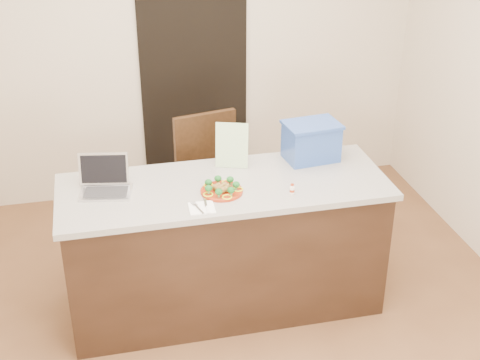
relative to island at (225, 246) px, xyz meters
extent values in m
plane|color=brown|center=(0.00, -0.25, -0.46)|extent=(4.00, 4.00, 0.00)
plane|color=beige|center=(0.00, 1.75, 0.89)|extent=(4.00, 0.00, 4.00)
cube|color=black|center=(0.10, 1.73, 0.54)|extent=(0.90, 0.02, 2.00)
cube|color=black|center=(0.00, 0.00, -0.02)|extent=(2.00, 0.70, 0.88)
cube|color=beige|center=(0.00, 0.00, 0.44)|extent=(2.06, 0.76, 0.04)
cylinder|color=maroon|center=(-0.04, -0.10, 0.47)|extent=(0.26, 0.26, 0.02)
torus|color=maroon|center=(-0.04, -0.10, 0.47)|extent=(0.26, 0.26, 0.01)
sphere|color=brown|center=(-0.04, -0.10, 0.49)|extent=(0.04, 0.04, 0.04)
sphere|color=brown|center=(-0.06, -0.07, 0.49)|extent=(0.04, 0.04, 0.04)
sphere|color=brown|center=(-0.07, -0.10, 0.49)|extent=(0.04, 0.04, 0.04)
sphere|color=brown|center=(-0.06, -0.12, 0.49)|extent=(0.04, 0.04, 0.04)
sphere|color=brown|center=(-0.04, -0.13, 0.49)|extent=(0.04, 0.04, 0.04)
sphere|color=brown|center=(-0.02, -0.13, 0.49)|extent=(0.04, 0.04, 0.04)
sphere|color=brown|center=(0.00, -0.10, 0.49)|extent=(0.04, 0.04, 0.04)
sphere|color=brown|center=(-0.01, -0.08, 0.49)|extent=(0.04, 0.04, 0.04)
ellipsoid|color=#13471A|center=(0.03, -0.04, 0.51)|extent=(0.05, 0.05, 0.04)
ellipsoid|color=#13471A|center=(-0.04, -0.01, 0.51)|extent=(0.05, 0.05, 0.04)
ellipsoid|color=#13471A|center=(-0.11, -0.05, 0.51)|extent=(0.05, 0.05, 0.04)
ellipsoid|color=#13471A|center=(-0.12, -0.12, 0.51)|extent=(0.05, 0.05, 0.04)
ellipsoid|color=#13471A|center=(-0.07, -0.18, 0.51)|extent=(0.05, 0.05, 0.04)
ellipsoid|color=#13471A|center=(0.01, -0.18, 0.51)|extent=(0.05, 0.05, 0.04)
ellipsoid|color=#13471A|center=(0.05, -0.12, 0.51)|extent=(0.05, 0.05, 0.04)
torus|color=yellow|center=(0.01, -0.01, 0.48)|extent=(0.06, 0.06, 0.01)
torus|color=yellow|center=(-0.10, -0.03, 0.48)|extent=(0.06, 0.06, 0.01)
torus|color=yellow|center=(-0.13, -0.14, 0.48)|extent=(0.06, 0.06, 0.01)
torus|color=yellow|center=(-0.02, -0.20, 0.48)|extent=(0.06, 0.06, 0.01)
torus|color=yellow|center=(0.06, -0.12, 0.48)|extent=(0.06, 0.06, 0.01)
cube|color=white|center=(-0.19, -0.27, 0.46)|extent=(0.15, 0.15, 0.01)
cube|color=silver|center=(-0.21, -0.29, 0.47)|extent=(0.04, 0.12, 0.00)
cube|color=silver|center=(-0.21, -0.22, 0.47)|extent=(0.04, 0.06, 0.00)
cube|color=white|center=(-0.16, -0.31, 0.47)|extent=(0.02, 0.08, 0.01)
cube|color=silver|center=(-0.16, -0.22, 0.47)|extent=(0.02, 0.10, 0.00)
cylinder|color=white|center=(0.38, -0.21, 0.48)|extent=(0.03, 0.03, 0.05)
cylinder|color=white|center=(0.38, -0.21, 0.51)|extent=(0.02, 0.02, 0.01)
cylinder|color=#AA3212|center=(0.38, -0.21, 0.52)|extent=(0.02, 0.02, 0.01)
cylinder|color=#AA3212|center=(0.38, -0.21, 0.48)|extent=(0.03, 0.03, 0.02)
cube|color=silver|center=(-0.72, 0.04, 0.46)|extent=(0.34, 0.26, 0.01)
cube|color=silver|center=(-0.72, 0.15, 0.57)|extent=(0.31, 0.11, 0.20)
cube|color=black|center=(-0.72, 0.14, 0.57)|extent=(0.28, 0.09, 0.17)
cube|color=#27272A|center=(-0.72, 0.03, 0.47)|extent=(0.28, 0.19, 0.00)
cube|color=white|center=(0.10, 0.23, 0.61)|extent=(0.21, 0.11, 0.30)
cube|color=#2A4A98|center=(0.64, 0.23, 0.58)|extent=(0.36, 0.27, 0.24)
cube|color=#2A4A98|center=(0.64, 0.23, 0.71)|extent=(0.38, 0.30, 0.02)
cube|color=#382110|center=(0.03, 0.60, 0.05)|extent=(0.56, 0.56, 0.05)
cube|color=#382110|center=(0.03, 0.82, 0.34)|extent=(0.47, 0.14, 0.54)
cylinder|color=#382110|center=(-0.18, 0.40, -0.21)|extent=(0.04, 0.04, 0.51)
cylinder|color=#382110|center=(0.23, 0.40, -0.21)|extent=(0.04, 0.04, 0.51)
cylinder|color=#382110|center=(-0.18, 0.80, -0.21)|extent=(0.04, 0.04, 0.51)
cylinder|color=#382110|center=(0.23, 0.80, -0.21)|extent=(0.04, 0.04, 0.51)
camera|label=1|loc=(-0.72, -3.60, 2.40)|focal=50.00mm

